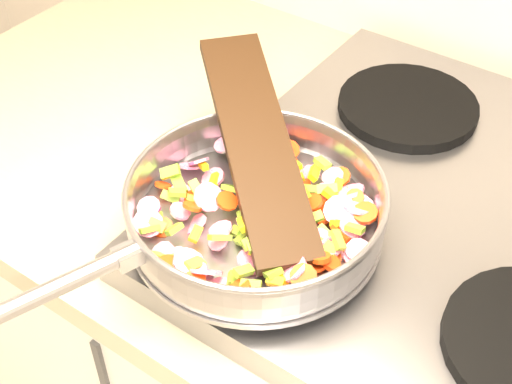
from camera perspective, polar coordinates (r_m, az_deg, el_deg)
The scene contains 6 objects.
cooktop at distance 0.88m, azimuth 15.87°, elevation -2.35°, with size 0.60×0.60×0.04m, color #939399.
grate_fl at distance 0.81m, azimuth 3.25°, elevation -2.73°, with size 0.19×0.19×0.02m, color black.
grate_bl at distance 1.00m, azimuth 12.05°, elevation 6.72°, with size 0.19×0.19×0.02m, color black.
saute_pan at distance 0.77m, azimuth -0.15°, elevation -1.19°, with size 0.33×0.47×0.06m.
vegetable_heap at distance 0.77m, azimuth 0.73°, elevation -2.05°, with size 0.27×0.27×0.05m.
wooden_spatula at distance 0.80m, azimuth 0.06°, elevation 3.99°, with size 0.32×0.07×0.01m, color black.
Camera 1 is at (-0.55, 1.04, 1.52)m, focal length 50.00 mm.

